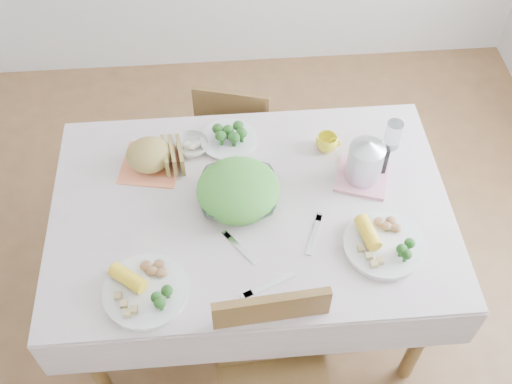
{
  "coord_description": "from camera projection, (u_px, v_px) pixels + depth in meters",
  "views": [
    {
      "loc": [
        -0.09,
        -1.36,
        2.55
      ],
      "look_at": [
        0.02,
        0.02,
        0.82
      ],
      "focal_mm": 42.0,
      "sensor_mm": 36.0,
      "label": 1
    }
  ],
  "objects": [
    {
      "name": "dinner_plate_left",
      "position": [
        146.0,
        291.0,
        2.01
      ],
      "size": [
        0.4,
        0.4,
        0.02
      ],
      "primitive_type": "cylinder",
      "rotation": [
        0.0,
        0.0,
        0.55
      ],
      "color": "white",
      "rests_on": "tablecloth"
    },
    {
      "name": "salad_bowl",
      "position": [
        238.0,
        195.0,
        2.24
      ],
      "size": [
        0.31,
        0.31,
        0.07
      ],
      "primitive_type": "imported",
      "rotation": [
        0.0,
        0.0,
        -0.05
      ],
      "color": "white",
      "rests_on": "tablecloth"
    },
    {
      "name": "yellow_mug",
      "position": [
        327.0,
        143.0,
        2.4
      ],
      "size": [
        0.12,
        0.12,
        0.07
      ],
      "primitive_type": "imported",
      "rotation": [
        0.0,
        0.0,
        -0.4
      ],
      "color": "yellow",
      "rests_on": "tablecloth"
    },
    {
      "name": "tablecloth",
      "position": [
        251.0,
        207.0,
        2.25
      ],
      "size": [
        1.5,
        1.0,
        0.01
      ],
      "primitive_type": "cube",
      "color": "beige",
      "rests_on": "dining_table"
    },
    {
      "name": "dinner_plate_right",
      "position": [
        383.0,
        245.0,
        2.12
      ],
      "size": [
        0.33,
        0.33,
        0.02
      ],
      "primitive_type": "cylinder",
      "rotation": [
        0.0,
        0.0,
        -0.14
      ],
      "color": "white",
      "rests_on": "tablecloth"
    },
    {
      "name": "floor",
      "position": [
        252.0,
        303.0,
        2.84
      ],
      "size": [
        3.6,
        3.6,
        0.0
      ],
      "primitive_type": "plane",
      "color": "brown",
      "rests_on": "ground"
    },
    {
      "name": "napkin",
      "position": [
        151.0,
        164.0,
        2.38
      ],
      "size": [
        0.27,
        0.27,
        0.0
      ],
      "primitive_type": "cube",
      "rotation": [
        0.0,
        0.0,
        -0.19
      ],
      "color": "#F27F51",
      "rests_on": "tablecloth"
    },
    {
      "name": "dining_table",
      "position": [
        252.0,
        261.0,
        2.55
      ],
      "size": [
        1.4,
        0.9,
        0.75
      ],
      "primitive_type": "cube",
      "color": "brown",
      "rests_on": "floor"
    },
    {
      "name": "pink_tray",
      "position": [
        362.0,
        177.0,
        2.33
      ],
      "size": [
        0.25,
        0.25,
        0.02
      ],
      "primitive_type": "cube",
      "rotation": [
        0.0,
        0.0,
        -0.34
      ],
      "color": "pink",
      "rests_on": "tablecloth"
    },
    {
      "name": "fruit_bowl",
      "position": [
        192.0,
        146.0,
        2.41
      ],
      "size": [
        0.18,
        0.18,
        0.04
      ],
      "primitive_type": "imported",
      "rotation": [
        0.0,
        0.0,
        0.37
      ],
      "color": "white",
      "rests_on": "tablecloth"
    },
    {
      "name": "chair_far",
      "position": [
        240.0,
        122.0,
        2.95
      ],
      "size": [
        0.44,
        0.44,
        0.8
      ],
      "primitive_type": "cube",
      "rotation": [
        0.0,
        0.0,
        2.88
      ],
      "color": "brown",
      "rests_on": "floor"
    },
    {
      "name": "electric_kettle",
      "position": [
        366.0,
        157.0,
        2.24
      ],
      "size": [
        0.14,
        0.14,
        0.19
      ],
      "primitive_type": "cylinder",
      "rotation": [
        0.0,
        0.0,
        0.03
      ],
      "color": "#B2B5BA",
      "rests_on": "pink_tray"
    },
    {
      "name": "broccoli_plate",
      "position": [
        229.0,
        140.0,
        2.45
      ],
      "size": [
        0.3,
        0.3,
        0.02
      ],
      "primitive_type": "cylinder",
      "rotation": [
        0.0,
        0.0,
        -0.36
      ],
      "color": "beige",
      "rests_on": "tablecloth"
    },
    {
      "name": "fork_right",
      "position": [
        314.0,
        234.0,
        2.16
      ],
      "size": [
        0.09,
        0.18,
        0.0
      ],
      "primitive_type": "cube",
      "rotation": [
        0.0,
        0.0,
        -0.37
      ],
      "color": "silver",
      "rests_on": "tablecloth"
    },
    {
      "name": "knife",
      "position": [
        270.0,
        284.0,
        2.04
      ],
      "size": [
        0.19,
        0.1,
        0.0
      ],
      "primitive_type": "cube",
      "rotation": [
        0.0,
        0.0,
        1.97
      ],
      "color": "silver",
      "rests_on": "tablecloth"
    },
    {
      "name": "bread_loaf",
      "position": [
        149.0,
        155.0,
        2.33
      ],
      "size": [
        0.19,
        0.19,
        0.11
      ],
      "primitive_type": "ellipsoid",
      "rotation": [
        0.0,
        0.0,
        -0.08
      ],
      "color": "olive",
      "rests_on": "napkin"
    },
    {
      "name": "glass_tumbler",
      "position": [
        393.0,
        135.0,
        2.39
      ],
      "size": [
        0.08,
        0.08,
        0.13
      ],
      "primitive_type": "cylinder",
      "rotation": [
        0.0,
        0.0,
        0.29
      ],
      "color": "white",
      "rests_on": "tablecloth"
    },
    {
      "name": "fork_left",
      "position": [
        240.0,
        248.0,
        2.13
      ],
      "size": [
        0.12,
        0.15,
        0.0
      ],
      "primitive_type": "cube",
      "rotation": [
        0.0,
        0.0,
        0.64
      ],
      "color": "silver",
      "rests_on": "tablecloth"
    }
  ]
}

